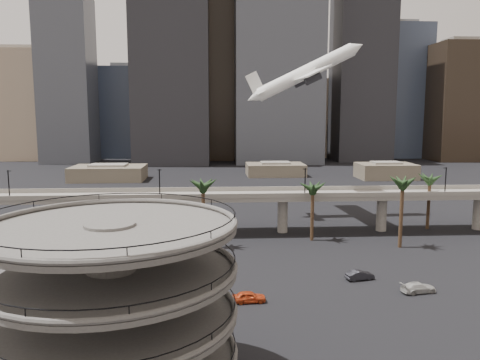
{
  "coord_description": "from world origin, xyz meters",
  "views": [
    {
      "loc": [
        -4.0,
        -44.07,
        25.6
      ],
      "look_at": [
        0.13,
        28.0,
        15.41
      ],
      "focal_mm": 35.0,
      "sensor_mm": 36.0,
      "label": 1
    }
  ],
  "objects": [
    {
      "name": "overpass",
      "position": [
        0.0,
        55.0,
        7.34
      ],
      "size": [
        130.0,
        9.3,
        14.7
      ],
      "color": "slate",
      "rests_on": "ground"
    },
    {
      "name": "skyline",
      "position": [
        15.12,
        217.08,
        49.24
      ],
      "size": [
        269.0,
        86.0,
        134.5
      ],
      "color": "gray",
      "rests_on": "ground"
    },
    {
      "name": "low_buildings",
      "position": [
        6.89,
        142.3,
        2.86
      ],
      "size": [
        135.0,
        27.5,
        6.8
      ],
      "color": "brown",
      "rests_on": "ground"
    },
    {
      "name": "airborne_jet",
      "position": [
        18.66,
        71.76,
        35.57
      ],
      "size": [
        30.31,
        28.12,
        16.71
      ],
      "rotation": [
        0.0,
        -0.45,
        0.07
      ],
      "color": "white",
      "rests_on": "ground"
    },
    {
      "name": "car_b",
      "position": [
        18.66,
        24.76,
        0.74
      ],
      "size": [
        4.7,
        2.51,
        1.47
      ],
      "primitive_type": "imported",
      "rotation": [
        0.0,
        0.0,
        1.8
      ],
      "color": "black",
      "rests_on": "ground"
    },
    {
      "name": "parking_ramp",
      "position": [
        -13.0,
        -4.0,
        9.84
      ],
      "size": [
        22.2,
        22.2,
        17.35
      ],
      "color": "#4F4D4A",
      "rests_on": "ground"
    },
    {
      "name": "car_a",
      "position": [
        0.74,
        16.93,
        0.78
      ],
      "size": [
        4.72,
        2.18,
        1.56
      ],
      "primitive_type": "imported",
      "rotation": [
        0.0,
        0.0,
        1.64
      ],
      "color": "#C9451C",
      "rests_on": "ground"
    },
    {
      "name": "car_c",
      "position": [
        25.49,
        19.07,
        0.75
      ],
      "size": [
        5.47,
        3.01,
        1.5
      ],
      "primitive_type": "imported",
      "rotation": [
        0.0,
        0.0,
        1.76
      ],
      "color": "#B3B2AF",
      "rests_on": "ground"
    },
    {
      "name": "palm_trees",
      "position": [
        21.48,
        47.47,
        11.3
      ],
      "size": [
        54.4,
        18.4,
        14.0
      ],
      "color": "#46311E",
      "rests_on": "ground"
    }
  ]
}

